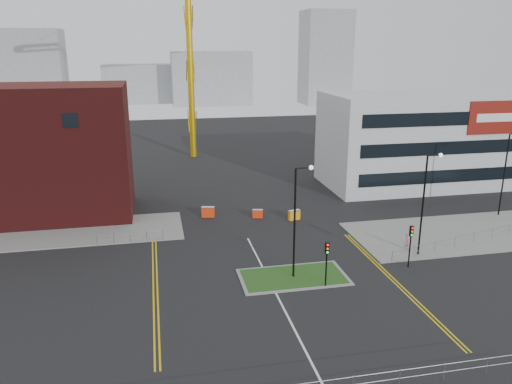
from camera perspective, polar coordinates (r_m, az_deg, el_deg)
ground at (r=33.40m, az=4.73°, el=-15.97°), size 200.00×200.00×0.00m
pavement_left at (r=53.41m, az=-23.68°, el=-4.48°), size 28.00×8.00×0.12m
pavement_right at (r=53.97m, az=23.38°, el=-4.23°), size 24.00×10.00×0.12m
island_kerb at (r=40.58m, az=4.28°, el=-9.67°), size 8.60×4.60×0.08m
grass_island at (r=40.57m, az=4.29°, el=-9.64°), size 8.00×4.00×0.12m
brick_building at (r=57.96m, az=-26.18°, el=3.79°), size 24.20×10.07×14.24m
office_block at (r=69.22m, az=18.32°, el=5.75°), size 25.00×12.20×12.00m
streetlamp_island at (r=38.58m, az=4.77°, el=-2.45°), size 1.46×0.36×9.18m
streetlamp_right_near at (r=45.04m, az=18.85°, el=-0.52°), size 1.46×0.36×9.18m
streetlamp_right_far at (r=59.24m, az=26.75°, el=2.53°), size 1.46×0.36×9.18m
traffic_light_island at (r=38.35m, az=8.09°, el=-7.25°), size 0.28×0.33×3.65m
traffic_light_right at (r=43.21m, az=17.28°, el=-5.08°), size 0.28×0.33×3.65m
railing_front at (r=28.30m, az=8.41°, el=-20.92°), size 24.05×0.05×1.10m
railing_left at (r=48.20m, az=-14.18°, el=-4.89°), size 6.05×0.05×1.10m
railing_right at (r=51.00m, az=23.66°, el=-4.58°), size 19.05×5.05×1.10m
centre_line at (r=35.03m, az=3.79°, el=-14.26°), size 0.15×30.00×0.01m
yellow_left_a at (r=41.07m, az=-11.67°, el=-9.71°), size 0.12×24.00×0.01m
yellow_left_b at (r=41.07m, az=-11.25°, el=-9.68°), size 0.12×24.00×0.01m
yellow_right_a at (r=41.51m, az=15.22°, el=-9.67°), size 0.12×20.00×0.01m
yellow_right_b at (r=41.63m, az=15.59°, el=-9.62°), size 0.12×20.00×0.01m
skyline_a at (r=150.51m, az=-24.44°, el=12.42°), size 18.00×12.00×22.00m
skyline_b at (r=158.34m, az=-5.15°, el=12.82°), size 24.00×12.00×16.00m
skyline_c at (r=161.09m, az=7.91°, el=14.93°), size 14.00×12.00×28.00m
skyline_d at (r=167.39m, az=-11.82°, el=12.05°), size 30.00×12.00×12.00m
pedestrian at (r=47.18m, az=16.85°, el=-5.45°), size 0.64×0.44×1.69m
barrier_left at (r=54.07m, az=-5.50°, el=-2.23°), size 1.44×0.77×1.15m
barrier_mid at (r=53.63m, az=0.20°, el=-2.45°), size 1.15×0.64×0.92m
barrier_right at (r=53.15m, az=4.39°, el=-2.59°), size 1.34×0.74×1.07m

